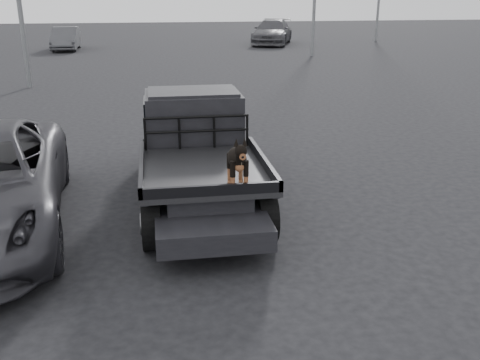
{
  "coord_description": "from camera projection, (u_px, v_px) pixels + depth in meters",
  "views": [
    {
      "loc": [
        -0.61,
        -6.48,
        3.5
      ],
      "look_at": [
        0.4,
        -0.22,
        1.25
      ],
      "focal_mm": 40.0,
      "sensor_mm": 36.0,
      "label": 1
    }
  ],
  "objects": [
    {
      "name": "ute_cab",
      "position": [
        193.0,
        114.0,
        9.84
      ],
      "size": [
        1.72,
        1.3,
        0.88
      ],
      "primitive_type": null,
      "color": "black",
      "rests_on": "flatbed_ute"
    },
    {
      "name": "dog",
      "position": [
        237.0,
        163.0,
        7.29
      ],
      "size": [
        0.32,
        0.6,
        0.74
      ],
      "primitive_type": null,
      "color": "black",
      "rests_on": "flatbed_ute"
    },
    {
      "name": "distant_car_b",
      "position": [
        272.0,
        32.0,
        36.81
      ],
      "size": [
        4.13,
        6.13,
        1.65
      ],
      "primitive_type": "imported",
      "rotation": [
        0.0,
        0.0,
        -0.35
      ],
      "color": "#46464B",
      "rests_on": "ground"
    },
    {
      "name": "flatbed_ute",
      "position": [
        199.0,
        177.0,
        9.26
      ],
      "size": [
        2.0,
        5.4,
        0.92
      ],
      "primitive_type": null,
      "color": "black",
      "rests_on": "ground"
    },
    {
      "name": "ground",
      "position": [
        209.0,
        262.0,
        7.3
      ],
      "size": [
        120.0,
        120.0,
        0.0
      ],
      "primitive_type": "plane",
      "color": "black",
      "rests_on": "ground"
    },
    {
      "name": "headache_rack",
      "position": [
        197.0,
        133.0,
        9.2
      ],
      "size": [
        1.8,
        0.08,
        0.55
      ],
      "primitive_type": null,
      "color": "black",
      "rests_on": "flatbed_ute"
    },
    {
      "name": "distant_car_a",
      "position": [
        66.0,
        39.0,
        33.29
      ],
      "size": [
        1.59,
        4.26,
        1.39
      ],
      "primitive_type": "imported",
      "rotation": [
        0.0,
        0.0,
        0.03
      ],
      "color": "#46474B",
      "rests_on": "ground"
    }
  ]
}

